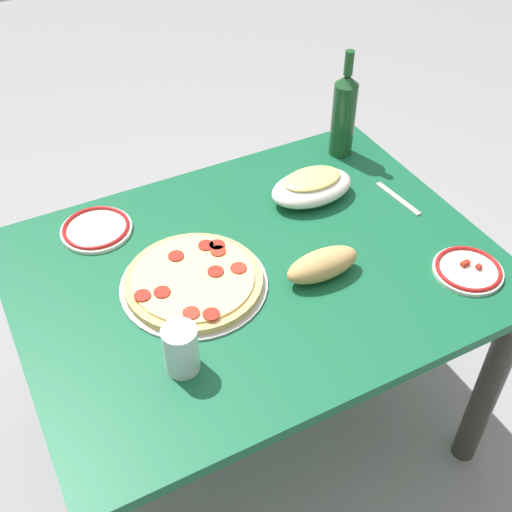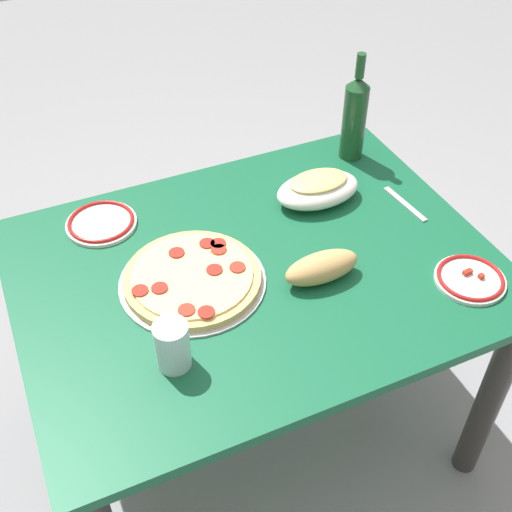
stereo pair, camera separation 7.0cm
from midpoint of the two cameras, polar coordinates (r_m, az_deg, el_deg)
name	(u,v)px [view 1 (the left image)]	position (r m, az deg, el deg)	size (l,w,h in m)	color
ground_plane	(256,425)	(2.16, -0.97, -14.70)	(8.00, 8.00, 0.00)	gray
dining_table	(256,299)	(1.69, -1.19, -3.81)	(1.18, 0.89, 0.71)	#145938
pepperoni_pizza	(194,281)	(1.55, -6.80, -2.23)	(0.36, 0.36, 0.03)	#B7B7BC
baked_pasta_dish	(312,186)	(1.79, 3.82, 6.18)	(0.24, 0.15, 0.08)	white
wine_bottle	(344,114)	(1.94, 6.70, 12.36)	(0.07, 0.07, 0.33)	#194723
water_glass	(181,349)	(1.36, -8.13, -8.17)	(0.08, 0.08, 0.12)	silver
side_plate_near	(468,270)	(1.65, 17.06, -1.19)	(0.17, 0.17, 0.02)	white
side_plate_far	(96,229)	(1.75, -15.04, 2.33)	(0.19, 0.19, 0.02)	white
bread_loaf	(322,265)	(1.56, 4.60, -0.80)	(0.19, 0.08, 0.07)	tan
fork_right	(398,199)	(1.84, 11.36, 4.98)	(0.17, 0.02, 0.01)	#B7B7BC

